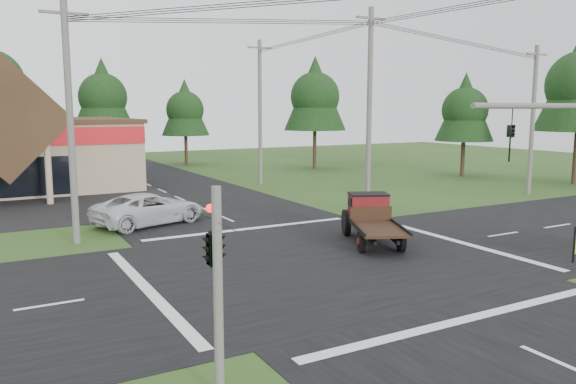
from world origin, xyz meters
TOP-DOWN VIEW (x-y plane):
  - ground at (0.00, 0.00)m, footprint 120.00×120.00m
  - road_ns at (0.00, 0.00)m, footprint 12.00×120.00m
  - road_ew at (0.00, 0.00)m, footprint 120.00×12.00m
  - traffic_signal_corner at (-7.50, -7.32)m, footprint 0.53×2.48m
  - utility_pole_nw at (-8.00, 8.00)m, footprint 2.00×0.30m
  - utility_pole_ne at (8.00, 8.00)m, footprint 2.00×0.30m
  - utility_pole_far at (22.00, 8.00)m, footprint 2.00×0.30m
  - utility_pole_n at (8.00, 22.00)m, footprint 2.00×0.30m
  - tree_row_d at (0.00, 42.00)m, footprint 6.16×6.16m
  - tree_row_e at (8.00, 40.00)m, footprint 5.04×5.04m
  - tree_side_ne at (18.00, 30.00)m, footprint 6.16×6.16m
  - tree_side_e_near at (26.00, 18.00)m, footprint 5.04×5.04m
  - antique_flatbed_truck at (3.46, 1.57)m, footprint 3.92×5.51m
  - white_pickup at (-4.02, 10.62)m, footprint 6.43×4.39m

SIDE VIEW (x-z plane):
  - ground at x=0.00m, z-range 0.00..0.00m
  - road_ns at x=0.00m, z-range 0.00..0.02m
  - road_ew at x=0.00m, z-range 0.00..0.02m
  - white_pickup at x=-4.02m, z-range 0.00..1.63m
  - antique_flatbed_truck at x=3.46m, z-range 0.00..2.16m
  - traffic_signal_corner at x=-7.50m, z-range 1.32..5.72m
  - utility_pole_far at x=22.00m, z-range 0.14..10.34m
  - utility_pole_nw at x=-8.00m, z-range 0.14..10.64m
  - utility_pole_n at x=8.00m, z-range 0.14..11.34m
  - utility_pole_ne at x=8.00m, z-range 0.14..11.64m
  - tree_row_e at x=8.00m, z-range 1.49..10.58m
  - tree_side_e_near at x=26.00m, z-range 1.49..10.58m
  - tree_row_d at x=0.00m, z-range 1.82..12.93m
  - tree_side_ne at x=18.00m, z-range 1.82..12.93m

